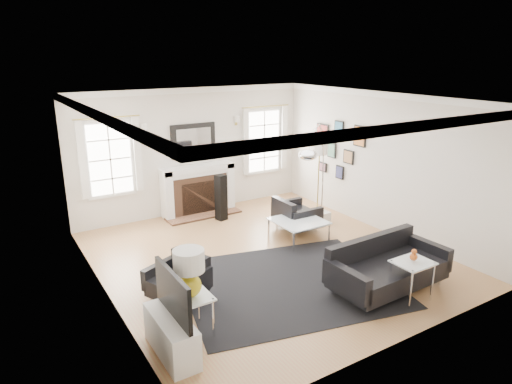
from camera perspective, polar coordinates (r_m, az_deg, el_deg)
floor at (r=8.26m, az=1.18°, el=-8.15°), size 6.00×6.00×0.00m
back_wall at (r=10.34m, az=-7.87°, el=5.07°), size 5.50×0.04×2.80m
front_wall at (r=5.63m, az=18.17°, el=-5.89°), size 5.50×0.04×2.80m
left_wall at (r=6.74m, az=-18.78°, el=-2.17°), size 0.04×6.00×2.80m
right_wall at (r=9.50m, az=15.32°, el=3.57°), size 0.04×6.00×2.80m
ceiling at (r=7.51m, az=1.31°, el=11.57°), size 5.50×6.00×0.02m
crown_molding at (r=7.52m, az=1.31°, el=11.12°), size 5.50×6.00×0.12m
fireplace at (r=10.37m, az=-7.21°, el=0.23°), size 1.70×0.69×1.11m
mantel_mirror at (r=10.25m, az=-7.82°, el=6.39°), size 1.05×0.07×0.75m
window_left at (r=9.70m, az=-17.79°, el=3.97°), size 1.24×0.15×1.62m
window_right at (r=11.15m, az=0.98°, el=6.40°), size 1.24×0.15×1.62m
gallery_wall at (r=10.36m, az=10.04°, el=5.74°), size 0.04×1.73×1.29m
tv_unit at (r=5.80m, az=-10.50°, el=-16.59°), size 0.35×1.00×1.09m
area_rug at (r=7.40m, az=4.01°, el=-11.31°), size 3.74×3.34×0.01m
sofa at (r=7.38m, az=15.84°, el=-9.10°), size 1.95×0.94×0.63m
armchair_left at (r=6.95m, az=-9.51°, el=-10.81°), size 0.96×1.00×0.53m
armchair_right at (r=9.39m, az=4.83°, el=-2.94°), size 0.77×0.85×0.57m
coffee_table at (r=8.88m, az=5.36°, el=-3.74°), size 0.92×0.92×0.41m
side_table_left at (r=6.04m, az=-8.16°, el=-13.63°), size 0.51×0.51×0.56m
nesting_table at (r=7.12m, az=18.95°, el=-9.13°), size 0.55×0.46×0.61m
gourd_lamp at (r=5.82m, az=-8.35°, el=-9.62°), size 0.40×0.40×0.63m
orange_vase at (r=7.03m, az=19.12°, el=-7.50°), size 0.11×0.11×0.18m
arc_floor_lamp at (r=8.97m, az=7.52°, el=2.18°), size 1.62×1.50×2.29m
stick_floor_lamp at (r=10.01m, az=7.94°, el=4.97°), size 0.34×0.34×1.67m
speaker_tower at (r=9.91m, az=-4.39°, el=-0.71°), size 0.25×0.25×1.01m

